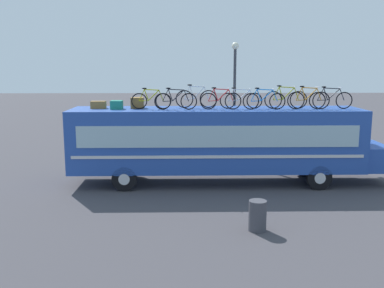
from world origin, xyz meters
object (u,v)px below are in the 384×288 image
rooftop_bicycle_2 (176,100)px  rooftop_bicycle_3 (196,98)px  street_lamp (235,89)px  rooftop_bicycle_8 (308,100)px  trash_bin (257,216)px  rooftop_bicycle_4 (221,100)px  rooftop_bicycle_5 (241,100)px  rooftop_bicycle_9 (331,99)px  luggage_bag_1 (98,105)px  rooftop_bicycle_6 (264,100)px  luggage_bag_3 (137,103)px  rooftop_bicycle_1 (151,100)px  rooftop_bicycle_7 (286,99)px  bus (221,140)px  luggage_bag_2 (117,105)px

rooftop_bicycle_2 → rooftop_bicycle_3: (0.86, 0.74, 0.03)m
street_lamp → rooftop_bicycle_8: bearing=-61.4°
rooftop_bicycle_3 → trash_bin: (1.66, -5.78, -3.09)m
rooftop_bicycle_4 → rooftop_bicycle_3: bearing=144.4°
rooftop_bicycle_3 → rooftop_bicycle_5: size_ratio=0.99×
rooftop_bicycle_5 → rooftop_bicycle_8: size_ratio=1.01×
trash_bin → street_lamp: 10.17m
rooftop_bicycle_8 → rooftop_bicycle_9: rooftop_bicycle_8 is taller
luggage_bag_1 → rooftop_bicycle_6: size_ratio=0.35×
rooftop_bicycle_6 → street_lamp: (-0.65, 4.58, 0.20)m
luggage_bag_1 → rooftop_bicycle_4: 5.03m
rooftop_bicycle_5 → luggage_bag_3: bearing=176.1°
rooftop_bicycle_2 → street_lamp: bearing=57.7°
rooftop_bicycle_6 → rooftop_bicycle_8: rooftop_bicycle_8 is taller
luggage_bag_1 → rooftop_bicycle_1: rooftop_bicycle_1 is taller
rooftop_bicycle_4 → rooftop_bicycle_8: rooftop_bicycle_8 is taller
rooftop_bicycle_6 → rooftop_bicycle_8: 1.81m
rooftop_bicycle_3 → rooftop_bicycle_8: (4.51, -0.66, -0.01)m
rooftop_bicycle_1 → luggage_bag_1: bearing=172.3°
rooftop_bicycle_5 → rooftop_bicycle_6: rooftop_bicycle_6 is taller
rooftop_bicycle_6 → rooftop_bicycle_7: (0.95, 0.29, 0.03)m
luggage_bag_1 → luggage_bag_3: luggage_bag_3 is taller
rooftop_bicycle_2 → trash_bin: rooftop_bicycle_2 is taller
rooftop_bicycle_5 → rooftop_bicycle_7: size_ratio=0.99×
street_lamp → rooftop_bicycle_3: bearing=-118.0°
luggage_bag_3 → rooftop_bicycle_1: 0.71m
rooftop_bicycle_3 → trash_bin: bearing=-74.0°
rooftop_bicycle_7 → rooftop_bicycle_8: bearing=-14.6°
rooftop_bicycle_3 → rooftop_bicycle_5: 1.85m
bus → rooftop_bicycle_2: rooftop_bicycle_2 is taller
luggage_bag_1 → rooftop_bicycle_6: rooftop_bicycle_6 is taller
rooftop_bicycle_1 → rooftop_bicycle_7: size_ratio=0.92×
rooftop_bicycle_1 → rooftop_bicycle_9: rooftop_bicycle_9 is taller
rooftop_bicycle_4 → rooftop_bicycle_5: (0.86, 0.30, -0.01)m
trash_bin → rooftop_bicycle_3: bearing=106.0°
luggage_bag_2 → trash_bin: bearing=-47.4°
rooftop_bicycle_7 → luggage_bag_2: bearing=-180.0°
luggage_bag_2 → rooftop_bicycle_8: size_ratio=0.29×
rooftop_bicycle_2 → rooftop_bicycle_8: (5.36, 0.08, 0.02)m
rooftop_bicycle_2 → rooftop_bicycle_8: bearing=0.8°
trash_bin → bus: bearing=96.6°
rooftop_bicycle_1 → rooftop_bicycle_4: rooftop_bicycle_4 is taller
rooftop_bicycle_3 → rooftop_bicycle_7: size_ratio=0.99×
rooftop_bicycle_3 → street_lamp: 4.36m
luggage_bag_3 → rooftop_bicycle_9: bearing=-3.4°
rooftop_bicycle_3 → luggage_bag_2: bearing=-172.3°
bus → rooftop_bicycle_9: bearing=-2.9°
rooftop_bicycle_6 → rooftop_bicycle_8: (1.81, 0.07, 0.02)m
bus → rooftop_bicycle_8: bearing=-5.3°
luggage_bag_2 → rooftop_bicycle_5: (5.07, 0.06, 0.19)m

